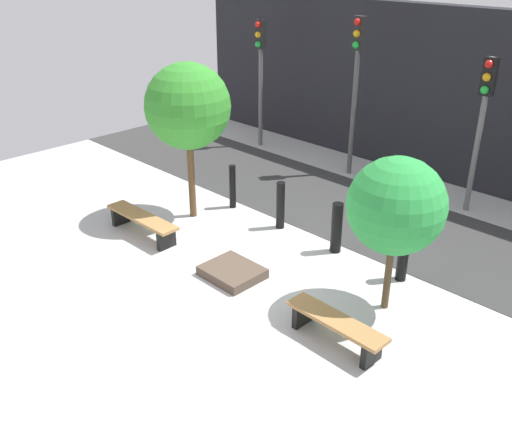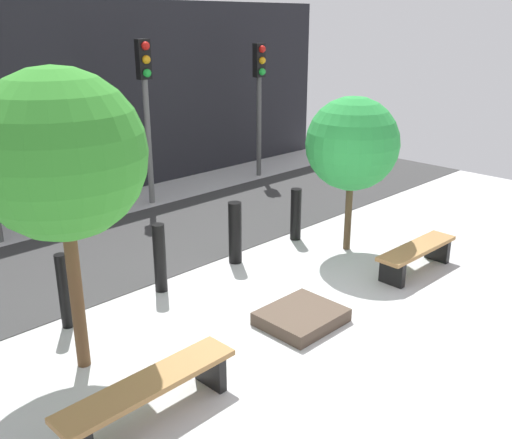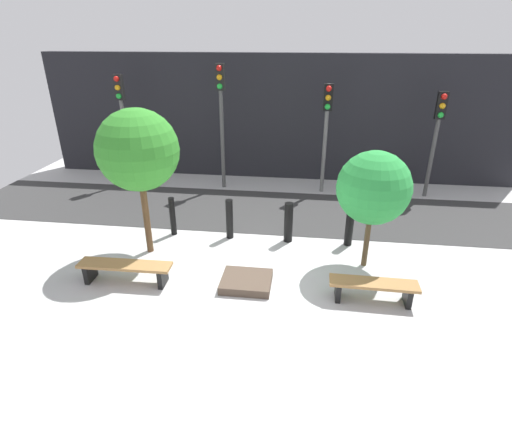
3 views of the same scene
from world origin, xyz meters
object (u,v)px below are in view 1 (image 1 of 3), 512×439
object	(u,v)px
bench_right	(336,326)
tree_behind_left_bench	(188,107)
bollard_left	(280,205)
bollard_center	(337,228)
bollard_right	(403,256)
planter_bed	(232,272)
bollard_far_left	(233,187)
tree_behind_right_bench	(396,206)
traffic_light_mid_east	(483,108)
traffic_light_mid_west	(356,69)
traffic_light_west	(260,61)
bench_left	(142,221)

from	to	relation	value
bench_right	tree_behind_left_bench	bearing A→B (deg)	166.02
bollard_left	bollard_center	distance (m)	1.47
bollard_left	tree_behind_left_bench	bearing A→B (deg)	-152.09
tree_behind_left_bench	bollard_right	size ratio (longest dim) A/B	3.56
planter_bed	bollard_far_left	xyz separation A→B (m)	(-2.20, 2.06, 0.41)
bollard_left	tree_behind_right_bench	bearing A→B (deg)	-16.07
bollard_center	bollard_right	bearing A→B (deg)	0.00
planter_bed	traffic_light_mid_east	xyz separation A→B (m)	(1.63, 5.67, 2.26)
bench_right	bollard_left	distance (m)	3.94
tree_behind_left_bench	bollard_right	distance (m)	5.18
tree_behind_right_bench	bollard_far_left	bearing A→B (deg)	168.81
planter_bed	bollard_far_left	size ratio (longest dim) A/B	1.01
tree_behind_left_bench	traffic_light_mid_west	distance (m)	4.62
bench_right	bollard_far_left	world-z (taller)	bollard_far_left
tree_behind_left_bench	bollard_far_left	bearing A→B (deg)	73.01
tree_behind_right_bench	bollard_far_left	xyz separation A→B (m)	(-4.69, 0.93, -1.33)
traffic_light_west	tree_behind_left_bench	bearing A→B (deg)	-62.05
bench_right	bollard_center	world-z (taller)	bollard_center
bollard_left	traffic_light_west	bearing A→B (deg)	139.07
bollard_far_left	traffic_light_mid_west	distance (m)	4.26
bollard_right	traffic_light_mid_east	xyz separation A→B (m)	(-0.57, 3.61, 1.88)
bench_left	tree_behind_left_bench	size ratio (longest dim) A/B	0.58
bollard_far_left	bench_right	bearing A→B (deg)	-25.71
bench_right	traffic_light_mid_east	size ratio (longest dim) A/B	0.50
tree_behind_left_bench	traffic_light_west	size ratio (longest dim) A/B	0.94
bollard_center	traffic_light_mid_east	xyz separation A→B (m)	(0.90, 3.61, 1.84)
bollard_center	traffic_light_mid_east	bearing A→B (deg)	76.04
bollard_far_left	traffic_light_mid_west	world-z (taller)	traffic_light_mid_west
tree_behind_left_bench	traffic_light_mid_west	world-z (taller)	traffic_light_mid_west
traffic_light_west	traffic_light_mid_west	world-z (taller)	traffic_light_mid_west
traffic_light_mid_east	planter_bed	bearing A→B (deg)	-106.06
tree_behind_left_bench	traffic_light_mid_east	distance (m)	6.13
bench_right	traffic_light_west	world-z (taller)	traffic_light_west
bench_right	tree_behind_left_bench	size ratio (longest dim) A/B	0.50
bollard_center	bollard_right	world-z (taller)	bollard_center
planter_bed	bollard_left	bearing A→B (deg)	109.63
bench_left	bollard_right	xyz separation A→B (m)	(4.69, 2.26, 0.15)
tree_behind_right_bench	bollard_right	distance (m)	1.67
planter_bed	tree_behind_right_bench	size ratio (longest dim) A/B	0.39
bench_left	bollard_far_left	world-z (taller)	bollard_far_left
bench_right	tree_behind_right_bench	distance (m)	2.03
tree_behind_left_bench	bollard_far_left	distance (m)	2.17
traffic_light_west	traffic_light_mid_east	bearing A→B (deg)	-0.00
bollard_right	traffic_light_mid_west	xyz separation A→B (m)	(-3.84, 3.61, 2.22)
bench_right	bollard_right	world-z (taller)	bollard_right
tree_behind_left_bench	traffic_light_mid_west	xyz separation A→B (m)	(0.86, 4.54, 0.25)
planter_bed	bollard_left	size ratio (longest dim) A/B	0.99
traffic_light_mid_west	tree_behind_right_bench	bearing A→B (deg)	-47.76
tree_behind_right_bench	traffic_light_west	bearing A→B (deg)	148.43
bollard_far_left	traffic_light_mid_east	size ratio (longest dim) A/B	0.30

